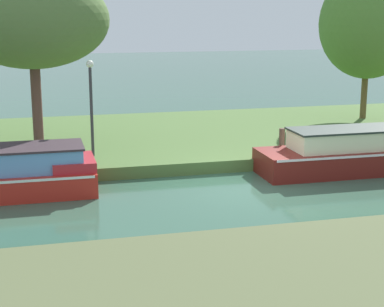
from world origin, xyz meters
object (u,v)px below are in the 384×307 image
(mooring_post_near, at_px, (282,142))
(mooring_post_far, at_px, (378,138))
(willow_tree_centre, at_px, (32,20))
(willow_tree_right, at_px, (368,24))
(lamp_post, at_px, (91,97))

(mooring_post_near, xyz_separation_m, mooring_post_far, (3.53, 0.00, -0.06))
(willow_tree_centre, distance_m, mooring_post_near, 9.39)
(willow_tree_centre, relative_size, mooring_post_near, 6.78)
(mooring_post_near, bearing_deg, mooring_post_far, 0.00)
(willow_tree_right, xyz_separation_m, mooring_post_far, (-2.70, -5.80, -3.71))
(lamp_post, height_order, mooring_post_near, lamp_post)
(willow_tree_right, xyz_separation_m, lamp_post, (-12.32, -4.41, -2.14))
(willow_tree_right, distance_m, mooring_post_near, 9.27)
(lamp_post, distance_m, mooring_post_near, 6.42)
(willow_tree_right, bearing_deg, willow_tree_centre, -170.69)
(willow_tree_centre, height_order, mooring_post_near, willow_tree_centre)
(lamp_post, relative_size, mooring_post_far, 4.03)
(lamp_post, xyz_separation_m, mooring_post_far, (9.61, -1.39, -1.56))
(willow_tree_centre, height_order, lamp_post, willow_tree_centre)
(willow_tree_centre, xyz_separation_m, mooring_post_far, (11.32, -3.50, -3.96))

